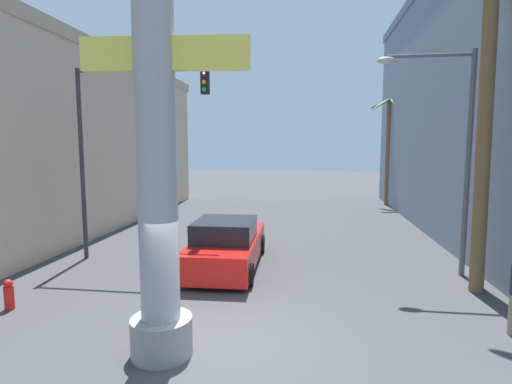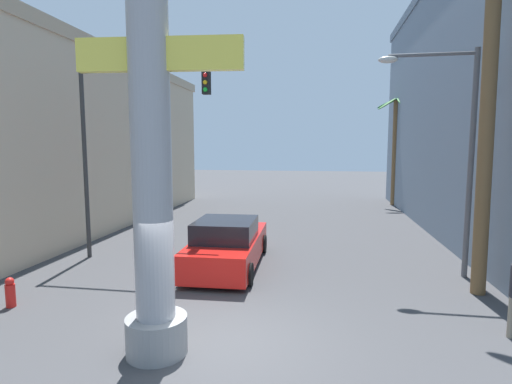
{
  "view_description": "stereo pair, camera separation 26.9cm",
  "coord_description": "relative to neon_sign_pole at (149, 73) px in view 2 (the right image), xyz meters",
  "views": [
    {
      "loc": [
        1.54,
        -7.15,
        3.81
      ],
      "look_at": [
        0.0,
        4.01,
        2.51
      ],
      "focal_mm": 28.0,
      "sensor_mm": 36.0,
      "label": 1
    },
    {
      "loc": [
        1.8,
        -7.11,
        3.81
      ],
      "look_at": [
        0.0,
        4.01,
        2.51
      ],
      "focal_mm": 28.0,
      "sensor_mm": 36.0,
      "label": 2
    }
  ],
  "objects": [
    {
      "name": "palm_tree_far_right",
      "position": [
        7.62,
        20.25,
        -0.88
      ],
      "size": [
        2.83,
        2.94,
        6.88
      ],
      "color": "brown",
      "rests_on": "ground"
    },
    {
      "name": "neon_sign_pole",
      "position": [
        0.0,
        0.0,
        0.0
      ],
      "size": [
        3.23,
        1.12,
        10.55
      ],
      "color": "#9E9EA3",
      "rests_on": "ground"
    },
    {
      "name": "ground_plane",
      "position": [
        1.12,
        10.49,
        -5.05
      ],
      "size": [
        89.81,
        89.81,
        0.0
      ],
      "primitive_type": "plane",
      "color": "#424244"
    },
    {
      "name": "street_lamp",
      "position": [
        6.68,
        5.58,
        -1.03
      ],
      "size": [
        2.73,
        0.28,
        6.52
      ],
      "color": "#59595E",
      "rests_on": "ground"
    },
    {
      "name": "fire_hydrant",
      "position": [
        -4.3,
        1.46,
        -4.69
      ],
      "size": [
        0.22,
        0.22,
        0.72
      ],
      "color": "red",
      "rests_on": "ground"
    },
    {
      "name": "traffic_light_mast",
      "position": [
        -3.41,
        5.71,
        -0.63
      ],
      "size": [
        5.07,
        0.32,
        6.32
      ],
      "color": "#333333",
      "rests_on": "ground"
    },
    {
      "name": "building_left",
      "position": [
        -9.34,
        8.76,
        -0.97
      ],
      "size": [
        6.59,
        25.3,
        8.13
      ],
      "color": "#C6B293",
      "rests_on": "ground"
    },
    {
      "name": "car_lead",
      "position": [
        0.06,
        5.42,
        -4.34
      ],
      "size": [
        2.16,
        5.01,
        1.56
      ],
      "color": "black",
      "rests_on": "ground"
    },
    {
      "name": "palm_tree_near_right",
      "position": [
        6.97,
        4.3,
        0.58
      ],
      "size": [
        2.71,
        2.69,
        9.11
      ],
      "color": "brown",
      "rests_on": "ground"
    }
  ]
}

